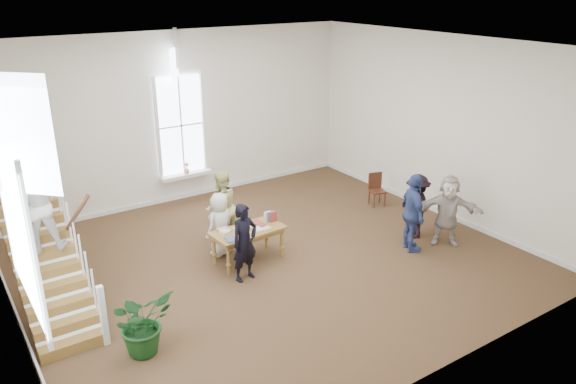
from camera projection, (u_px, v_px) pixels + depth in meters
ground at (272, 260)px, 12.12m from camera, size 10.00×10.00×0.00m
room_shell at (186, 185)px, 15.38m from camera, size 10.49×10.00×10.00m
staircase at (40, 227)px, 9.86m from camera, size 1.10×4.10×2.92m
library_table at (248, 233)px, 11.91m from camera, size 1.59×0.86×0.79m
police_officer at (245, 242)px, 11.11m from camera, size 0.65×0.48×1.62m
elderly_woman at (220, 224)px, 12.16m from camera, size 0.80×0.64×1.42m
person_yellow at (221, 207)px, 12.65m from camera, size 0.99×0.86×1.74m
woman_cluster_a at (413, 213)px, 12.27m from camera, size 0.82×1.13×1.79m
woman_cluster_b at (417, 206)px, 12.98m from camera, size 1.04×1.13×1.53m
woman_cluster_c at (448, 210)px, 12.61m from camera, size 1.46×1.38×1.64m
floor_plant at (142, 322)px, 9.00m from camera, size 1.19×1.10×1.09m
side_chair at (376, 188)px, 14.92m from camera, size 0.47×0.47×0.88m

